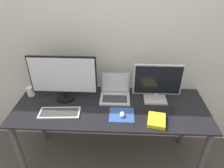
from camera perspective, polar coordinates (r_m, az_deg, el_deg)
The scene contains 10 objects.
wall_back at distance 2.09m, azimuth 0.16°, elevation 11.05°, with size 7.00×0.05×2.50m.
desk at distance 2.04m, azimuth -0.38°, elevation -9.11°, with size 1.87×0.69×0.78m.
monitor_left at distance 1.99m, azimuth -13.78°, elevation 1.92°, with size 0.66×0.19×0.46m.
monitor_right at distance 1.97m, azimuth 12.83°, elevation 0.31°, with size 0.46×0.16×0.40m.
laptop at distance 2.05m, azimuth 0.88°, elevation -2.28°, with size 0.30×0.24×0.24m.
keyboard at distance 1.93m, azimuth -14.74°, elevation -7.95°, with size 0.38×0.18×0.02m.
mousepad at distance 1.85m, azimuth 2.78°, elevation -8.78°, with size 0.23×0.21×0.00m.
mouse at distance 1.83m, azimuth 2.93°, elevation -8.66°, with size 0.04×0.07×0.04m.
book at distance 1.82m, azimuth 12.59°, elevation -10.09°, with size 0.18×0.21×0.04m.
mug at distance 2.25m, azimuth -22.22°, elevation -1.91°, with size 0.07×0.07×0.10m.
Camera 1 is at (0.08, -1.20, 1.98)m, focal length 32.00 mm.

